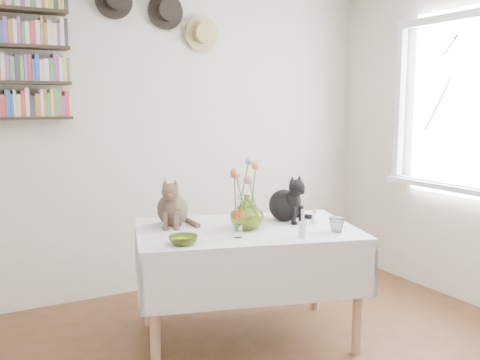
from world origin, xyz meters
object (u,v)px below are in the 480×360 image
tabby_cat (172,201)px  flower_vase (247,212)px  dining_table (246,256)px  black_cat (284,197)px

tabby_cat → flower_vase: size_ratio=1.47×
dining_table → flower_vase: flower_vase is taller
black_cat → tabby_cat: bearing=153.1°
black_cat → flower_vase: bearing=-172.5°
tabby_cat → black_cat: size_ratio=1.00×
dining_table → tabby_cat: (-0.38, 0.29, 0.34)m
dining_table → black_cat: 0.48m
tabby_cat → black_cat: same height
black_cat → flower_vase: (-0.35, -0.11, -0.05)m
dining_table → flower_vase: bearing=-116.0°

